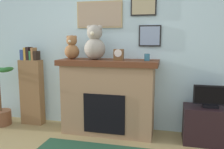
{
  "coord_description": "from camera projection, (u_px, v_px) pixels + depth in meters",
  "views": [
    {
      "loc": [
        0.96,
        -1.68,
        1.44
      ],
      "look_at": [
        0.13,
        1.69,
        0.91
      ],
      "focal_mm": 37.58,
      "sensor_mm": 36.0,
      "label": 1
    }
  ],
  "objects": [
    {
      "name": "bookshelf",
      "position": [
        32.0,
        89.0,
        3.93
      ],
      "size": [
        0.37,
        0.16,
        1.3
      ],
      "color": "brown",
      "rests_on": "ground_plane"
    },
    {
      "name": "mantel_clock",
      "position": [
        119.0,
        55.0,
        3.42
      ],
      "size": [
        0.14,
        0.1,
        0.16
      ],
      "color": "brown",
      "rests_on": "fireplace"
    },
    {
      "name": "teddy_bear_cream",
      "position": [
        95.0,
        44.0,
        3.48
      ],
      "size": [
        0.32,
        0.32,
        0.51
      ],
      "color": "#9C9586",
      "rests_on": "fireplace"
    },
    {
      "name": "back_wall",
      "position": [
        109.0,
        47.0,
        3.78
      ],
      "size": [
        5.2,
        0.15,
        2.6
      ],
      "color": "silver",
      "rests_on": "ground_plane"
    },
    {
      "name": "candle_jar",
      "position": [
        147.0,
        57.0,
        3.32
      ],
      "size": [
        0.08,
        0.08,
        0.1
      ],
      "primitive_type": "cylinder",
      "color": "teal",
      "rests_on": "fireplace"
    },
    {
      "name": "potted_plant",
      "position": [
        0.0,
        105.0,
        3.91
      ],
      "size": [
        0.48,
        0.52,
        0.98
      ],
      "color": "brown",
      "rests_on": "ground_plane"
    },
    {
      "name": "tv_stand",
      "position": [
        209.0,
        125.0,
        3.23
      ],
      "size": [
        0.69,
        0.4,
        0.51
      ],
      "primitive_type": "cube",
      "color": "black",
      "rests_on": "ground_plane"
    },
    {
      "name": "teddy_bear_tan",
      "position": [
        72.0,
        48.0,
        3.58
      ],
      "size": [
        0.23,
        0.23,
        0.36
      ],
      "color": "#8F6138",
      "rests_on": "fireplace"
    },
    {
      "name": "fireplace",
      "position": [
        108.0,
        96.0,
        3.57
      ],
      "size": [
        1.48,
        0.56,
        1.13
      ],
      "color": "#977553",
      "rests_on": "ground_plane"
    },
    {
      "name": "television",
      "position": [
        211.0,
        97.0,
        3.17
      ],
      "size": [
        0.46,
        0.14,
        0.3
      ],
      "color": "black",
      "rests_on": "tv_stand"
    }
  ]
}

